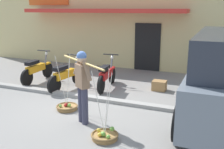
{
  "coord_description": "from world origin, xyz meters",
  "views": [
    {
      "loc": [
        3.23,
        -5.71,
        2.61
      ],
      "look_at": [
        0.64,
        0.6,
        0.85
      ],
      "focal_mm": 41.37,
      "sensor_mm": 36.0,
      "label": 1
    }
  ],
  "objects_px": {
    "motorcycle_nearest_shop": "(37,69)",
    "wooden_crate": "(159,86)",
    "fruit_vendor": "(82,82)",
    "motorcycle_second_in_row": "(66,76)",
    "motorcycle_third_in_row": "(107,75)",
    "fruit_basket_right_side": "(67,107)",
    "fruit_basket_left_side": "(105,135)"
  },
  "relations": [
    {
      "from": "motorcycle_nearest_shop",
      "to": "motorcycle_second_in_row",
      "type": "relative_size",
      "value": 1.0
    },
    {
      "from": "motorcycle_nearest_shop",
      "to": "wooden_crate",
      "type": "bearing_deg",
      "value": 8.66
    },
    {
      "from": "motorcycle_third_in_row",
      "to": "fruit_basket_left_side",
      "type": "bearing_deg",
      "value": -67.26
    },
    {
      "from": "fruit_vendor",
      "to": "motorcycle_nearest_shop",
      "type": "height_order",
      "value": "fruit_vendor"
    },
    {
      "from": "fruit_basket_left_side",
      "to": "motorcycle_second_in_row",
      "type": "distance_m",
      "value": 3.7
    },
    {
      "from": "motorcycle_nearest_shop",
      "to": "fruit_basket_right_side",
      "type": "bearing_deg",
      "value": -38.1
    },
    {
      "from": "fruit_vendor",
      "to": "fruit_basket_left_side",
      "type": "relative_size",
      "value": 1.17
    },
    {
      "from": "motorcycle_nearest_shop",
      "to": "wooden_crate",
      "type": "xyz_separation_m",
      "value": [
        4.34,
        0.66,
        -0.29
      ]
    },
    {
      "from": "motorcycle_nearest_shop",
      "to": "motorcycle_third_in_row",
      "type": "xyz_separation_m",
      "value": [
        2.67,
        0.2,
        0.0
      ]
    },
    {
      "from": "fruit_vendor",
      "to": "fruit_basket_right_side",
      "type": "relative_size",
      "value": 1.17
    },
    {
      "from": "motorcycle_nearest_shop",
      "to": "wooden_crate",
      "type": "height_order",
      "value": "motorcycle_nearest_shop"
    },
    {
      "from": "motorcycle_second_in_row",
      "to": "fruit_basket_right_side",
      "type": "bearing_deg",
      "value": -57.52
    },
    {
      "from": "motorcycle_second_in_row",
      "to": "motorcycle_third_in_row",
      "type": "relative_size",
      "value": 1.0
    },
    {
      "from": "fruit_basket_right_side",
      "to": "motorcycle_nearest_shop",
      "type": "height_order",
      "value": "fruit_basket_right_side"
    },
    {
      "from": "motorcycle_nearest_shop",
      "to": "motorcycle_third_in_row",
      "type": "distance_m",
      "value": 2.68
    },
    {
      "from": "wooden_crate",
      "to": "fruit_basket_left_side",
      "type": "bearing_deg",
      "value": -95.27
    },
    {
      "from": "fruit_basket_right_side",
      "to": "motorcycle_nearest_shop",
      "type": "xyz_separation_m",
      "value": [
        -2.44,
        1.91,
        0.37
      ]
    },
    {
      "from": "motorcycle_nearest_shop",
      "to": "fruit_vendor",
      "type": "bearing_deg",
      "value": -37.2
    },
    {
      "from": "motorcycle_second_in_row",
      "to": "wooden_crate",
      "type": "xyz_separation_m",
      "value": [
        2.9,
        1.01,
        -0.29
      ]
    },
    {
      "from": "fruit_vendor",
      "to": "fruit_basket_right_side",
      "type": "height_order",
      "value": "fruit_vendor"
    },
    {
      "from": "fruit_vendor",
      "to": "motorcycle_second_in_row",
      "type": "distance_m",
      "value": 2.8
    },
    {
      "from": "fruit_vendor",
      "to": "fruit_basket_left_side",
      "type": "bearing_deg",
      "value": -34.51
    },
    {
      "from": "motorcycle_third_in_row",
      "to": "wooden_crate",
      "type": "relative_size",
      "value": 4.13
    },
    {
      "from": "fruit_basket_right_side",
      "to": "wooden_crate",
      "type": "distance_m",
      "value": 3.2
    },
    {
      "from": "motorcycle_third_in_row",
      "to": "motorcycle_nearest_shop",
      "type": "bearing_deg",
      "value": -175.72
    },
    {
      "from": "fruit_vendor",
      "to": "wooden_crate",
      "type": "relative_size",
      "value": 3.85
    },
    {
      "from": "fruit_vendor",
      "to": "motorcycle_third_in_row",
      "type": "xyz_separation_m",
      "value": [
        -0.55,
        2.64,
        -0.53
      ]
    },
    {
      "from": "motorcycle_second_in_row",
      "to": "motorcycle_nearest_shop",
      "type": "bearing_deg",
      "value": 166.54
    },
    {
      "from": "fruit_vendor",
      "to": "motorcycle_second_in_row",
      "type": "height_order",
      "value": "fruit_vendor"
    },
    {
      "from": "fruit_basket_left_side",
      "to": "motorcycle_nearest_shop",
      "type": "xyz_separation_m",
      "value": [
        -4.0,
        2.98,
        0.37
      ]
    },
    {
      "from": "wooden_crate",
      "to": "motorcycle_third_in_row",
      "type": "bearing_deg",
      "value": -164.57
    },
    {
      "from": "fruit_vendor",
      "to": "motorcycle_nearest_shop",
      "type": "relative_size",
      "value": 0.93
    }
  ]
}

